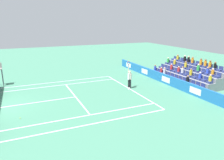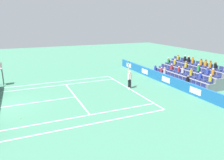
# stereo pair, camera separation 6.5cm
# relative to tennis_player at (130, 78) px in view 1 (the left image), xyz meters

# --- Properties ---
(line_baseline) EXTENTS (10.97, 0.10, 0.01)m
(line_baseline) POSITION_rel_tennis_player_xyz_m (-0.37, 0.13, -0.99)
(line_baseline) COLOR white
(line_baseline) RESTS_ON ground
(line_service) EXTENTS (8.23, 0.10, 0.01)m
(line_service) POSITION_rel_tennis_player_xyz_m (-0.37, 5.62, -0.99)
(line_service) COLOR white
(line_service) RESTS_ON ground
(line_centre_service) EXTENTS (0.10, 6.40, 0.01)m
(line_centre_service) POSITION_rel_tennis_player_xyz_m (-0.37, 8.82, -0.99)
(line_centre_service) COLOR white
(line_centre_service) RESTS_ON ground
(line_singles_sideline_left) EXTENTS (0.10, 11.89, 0.01)m
(line_singles_sideline_left) POSITION_rel_tennis_player_xyz_m (3.74, 6.07, -0.99)
(line_singles_sideline_left) COLOR white
(line_singles_sideline_left) RESTS_ON ground
(line_singles_sideline_right) EXTENTS (0.10, 11.89, 0.01)m
(line_singles_sideline_right) POSITION_rel_tennis_player_xyz_m (-4.49, 6.07, -0.99)
(line_singles_sideline_right) COLOR white
(line_singles_sideline_right) RESTS_ON ground
(line_doubles_sideline_left) EXTENTS (0.10, 11.89, 0.01)m
(line_doubles_sideline_left) POSITION_rel_tennis_player_xyz_m (5.11, 6.07, -0.99)
(line_doubles_sideline_left) COLOR white
(line_doubles_sideline_left) RESTS_ON ground
(line_doubles_sideline_right) EXTENTS (0.10, 11.89, 0.01)m
(line_doubles_sideline_right) POSITION_rel_tennis_player_xyz_m (-5.86, 6.07, -0.99)
(line_doubles_sideline_right) COLOR white
(line_doubles_sideline_right) RESTS_ON ground
(line_centre_mark) EXTENTS (0.10, 0.20, 0.01)m
(line_centre_mark) POSITION_rel_tennis_player_xyz_m (-0.37, 0.23, -0.99)
(line_centre_mark) COLOR white
(line_centre_mark) RESTS_ON ground
(sponsor_barrier) EXTENTS (20.80, 0.22, 1.00)m
(sponsor_barrier) POSITION_rel_tennis_player_xyz_m (-0.37, -4.27, -0.49)
(sponsor_barrier) COLOR #1E66AD
(sponsor_barrier) RESTS_ON ground
(tennis_player) EXTENTS (0.53, 0.40, 2.85)m
(tennis_player) POSITION_rel_tennis_player_xyz_m (0.00, 0.00, 0.00)
(tennis_player) COLOR black
(tennis_player) RESTS_ON ground
(stadium_stand) EXTENTS (8.06, 3.80, 2.60)m
(stadium_stand) POSITION_rel_tennis_player_xyz_m (-0.37, -7.20, -0.29)
(stadium_stand) COLOR gray
(stadium_stand) RESTS_ON ground
(loose_tennis_ball) EXTENTS (0.07, 0.07, 0.07)m
(loose_tennis_ball) POSITION_rel_tennis_player_xyz_m (-3.08, 10.22, -0.96)
(loose_tennis_ball) COLOR #D1E533
(loose_tennis_ball) RESTS_ON ground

